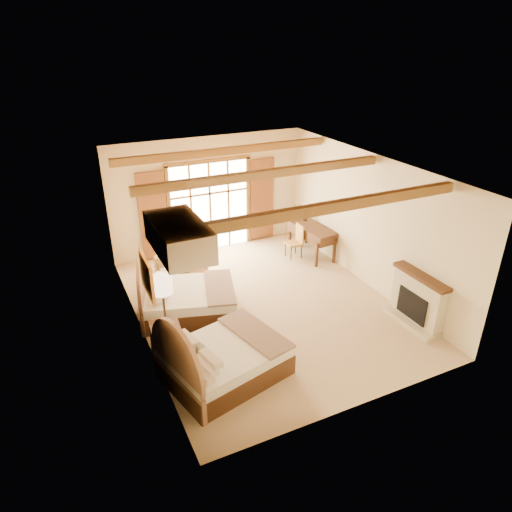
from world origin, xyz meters
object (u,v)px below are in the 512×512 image
desk (311,239)px  armchair (171,263)px  bed_near (217,359)px  bed_far (182,299)px  nightstand (166,339)px

desk → armchair: bearing=166.3°
bed_near → bed_far: bed_near is taller
bed_far → armchair: bearing=98.0°
bed_near → desk: (4.22, 3.70, 0.05)m
nightstand → bed_near: bearing=-53.1°
bed_far → nightstand: (-0.68, -1.16, -0.07)m
bed_far → bed_near: bearing=-74.3°
bed_near → nightstand: 1.26m
bed_near → desk: bearing=27.4°
desk → bed_near: bearing=-145.3°
nightstand → desk: (4.87, 2.63, 0.12)m
nightstand → armchair: bearing=78.4°
nightstand → bed_far: bearing=65.4°
armchair → nightstand: bearing=98.0°
bed_near → bed_far: 2.23m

